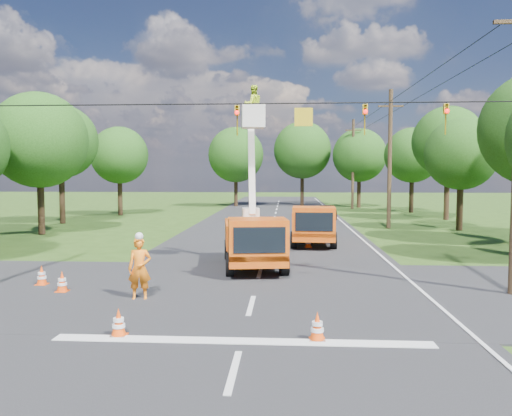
# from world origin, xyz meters

# --- Properties ---
(ground) EXTENTS (140.00, 140.00, 0.00)m
(ground) POSITION_xyz_m (0.00, 20.00, 0.00)
(ground) COLOR #294615
(ground) RESTS_ON ground
(road_main) EXTENTS (12.00, 100.00, 0.06)m
(road_main) POSITION_xyz_m (0.00, 20.00, 0.00)
(road_main) COLOR black
(road_main) RESTS_ON ground
(road_cross) EXTENTS (56.00, 10.00, 0.07)m
(road_cross) POSITION_xyz_m (0.00, 2.00, 0.00)
(road_cross) COLOR black
(road_cross) RESTS_ON ground
(stop_bar) EXTENTS (9.00, 0.45, 0.02)m
(stop_bar) POSITION_xyz_m (0.00, -3.20, 0.00)
(stop_bar) COLOR silver
(stop_bar) RESTS_ON ground
(edge_line) EXTENTS (0.12, 90.00, 0.02)m
(edge_line) POSITION_xyz_m (5.60, 20.00, 0.00)
(edge_line) COLOR silver
(edge_line) RESTS_ON ground
(bucket_truck) EXTENTS (3.06, 6.30, 7.72)m
(bucket_truck) POSITION_xyz_m (-0.31, 6.21, 1.63)
(bucket_truck) COLOR #D45F0F
(bucket_truck) RESTS_ON ground
(second_truck) EXTENTS (2.61, 6.10, 2.25)m
(second_truck) POSITION_xyz_m (2.56, 13.25, 1.17)
(second_truck) COLOR #D45F0F
(second_truck) RESTS_ON ground
(ground_worker) EXTENTS (0.79, 0.58, 2.00)m
(ground_worker) POSITION_xyz_m (-3.57, 0.64, 1.00)
(ground_worker) COLOR orange
(ground_worker) RESTS_ON ground
(distant_car) EXTENTS (2.61, 4.46, 1.43)m
(distant_car) POSITION_xyz_m (4.25, 26.82, 0.71)
(distant_car) COLOR black
(distant_car) RESTS_ON ground
(traffic_cone_0) EXTENTS (0.38, 0.38, 0.71)m
(traffic_cone_0) POSITION_xyz_m (-3.03, -2.96, 0.36)
(traffic_cone_0) COLOR #F5490C
(traffic_cone_0) RESTS_ON ground
(traffic_cone_1) EXTENTS (0.38, 0.38, 0.71)m
(traffic_cone_1) POSITION_xyz_m (1.79, -2.98, 0.36)
(traffic_cone_1) COLOR #F5490C
(traffic_cone_1) RESTS_ON ground
(traffic_cone_2) EXTENTS (0.38, 0.38, 0.71)m
(traffic_cone_2) POSITION_xyz_m (0.29, 8.60, 0.36)
(traffic_cone_2) COLOR #F5490C
(traffic_cone_2) RESTS_ON ground
(traffic_cone_3) EXTENTS (0.38, 0.38, 0.71)m
(traffic_cone_3) POSITION_xyz_m (2.23, 11.96, 0.36)
(traffic_cone_3) COLOR #F5490C
(traffic_cone_3) RESTS_ON ground
(traffic_cone_4) EXTENTS (0.38, 0.38, 0.71)m
(traffic_cone_4) POSITION_xyz_m (-6.46, 1.42, 0.36)
(traffic_cone_4) COLOR #F5490C
(traffic_cone_4) RESTS_ON ground
(traffic_cone_5) EXTENTS (0.38, 0.38, 0.71)m
(traffic_cone_5) POSITION_xyz_m (-7.65, 2.39, 0.36)
(traffic_cone_5) COLOR #F5490C
(traffic_cone_5) RESTS_ON ground
(pole_right_mid) EXTENTS (1.80, 0.30, 10.00)m
(pole_right_mid) POSITION_xyz_m (8.50, 22.00, 5.11)
(pole_right_mid) COLOR #4C3823
(pole_right_mid) RESTS_ON ground
(pole_right_far) EXTENTS (1.80, 0.30, 10.00)m
(pole_right_far) POSITION_xyz_m (8.50, 42.00, 5.11)
(pole_right_far) COLOR #4C3823
(pole_right_far) RESTS_ON ground
(signal_span) EXTENTS (18.00, 0.29, 1.07)m
(signal_span) POSITION_xyz_m (2.23, 1.99, 5.88)
(signal_span) COLOR black
(signal_span) RESTS_ON ground
(tree_left_d) EXTENTS (6.20, 6.20, 9.24)m
(tree_left_d) POSITION_xyz_m (-15.00, 17.00, 6.12)
(tree_left_d) COLOR #382616
(tree_left_d) RESTS_ON ground
(tree_left_e) EXTENTS (5.80, 5.80, 9.41)m
(tree_left_e) POSITION_xyz_m (-16.80, 24.00, 6.49)
(tree_left_e) COLOR #382616
(tree_left_e) RESTS_ON ground
(tree_left_f) EXTENTS (5.40, 5.40, 8.40)m
(tree_left_f) POSITION_xyz_m (-14.80, 32.00, 5.69)
(tree_left_f) COLOR #382616
(tree_left_f) RESTS_ON ground
(tree_right_c) EXTENTS (5.00, 5.00, 7.83)m
(tree_right_c) POSITION_xyz_m (13.20, 21.00, 5.31)
(tree_right_c) COLOR #382616
(tree_right_c) RESTS_ON ground
(tree_right_d) EXTENTS (6.00, 6.00, 9.70)m
(tree_right_d) POSITION_xyz_m (14.80, 29.00, 6.68)
(tree_right_d) COLOR #382616
(tree_right_d) RESTS_ON ground
(tree_right_e) EXTENTS (5.60, 5.60, 8.63)m
(tree_right_e) POSITION_xyz_m (13.80, 37.00, 5.81)
(tree_right_e) COLOR #382616
(tree_right_e) RESTS_ON ground
(tree_far_a) EXTENTS (6.60, 6.60, 9.50)m
(tree_far_a) POSITION_xyz_m (-5.00, 45.00, 6.19)
(tree_far_a) COLOR #382616
(tree_far_a) RESTS_ON ground
(tree_far_b) EXTENTS (7.00, 7.00, 10.32)m
(tree_far_b) POSITION_xyz_m (3.00, 47.00, 6.81)
(tree_far_b) COLOR #382616
(tree_far_b) RESTS_ON ground
(tree_far_c) EXTENTS (6.20, 6.20, 9.18)m
(tree_far_c) POSITION_xyz_m (9.50, 44.00, 6.06)
(tree_far_c) COLOR #382616
(tree_far_c) RESTS_ON ground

